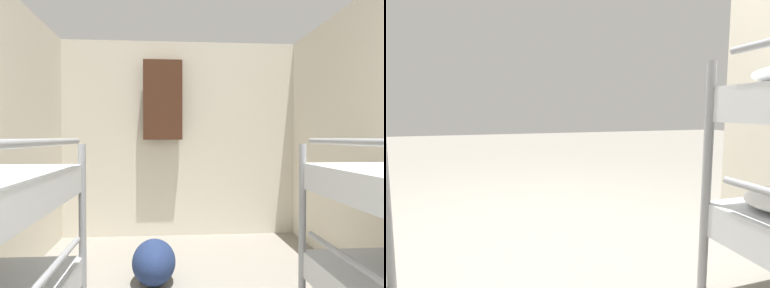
{
  "view_description": "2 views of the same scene",
  "coord_description": "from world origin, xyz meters",
  "views": [
    {
      "loc": [
        -0.19,
        0.33,
        1.16
      ],
      "look_at": [
        0.03,
        2.97,
        1.11
      ],
      "focal_mm": 32.0,
      "sensor_mm": 36.0,
      "label": 1
    },
    {
      "loc": [
        0.34,
        1.73,
        0.89
      ],
      "look_at": [
        -0.14,
        0.22,
        0.72
      ],
      "focal_mm": 28.0,
      "sensor_mm": 36.0,
      "label": 2
    }
  ],
  "objects": [
    {
      "name": "hanging_coat",
      "position": [
        -0.21,
        4.24,
        1.59
      ],
      "size": [
        0.44,
        0.12,
        0.9
      ],
      "color": "#472819"
    },
    {
      "name": "wall_back",
      "position": [
        0.0,
        4.39,
        1.14
      ],
      "size": [
        2.85,
        0.06,
        2.29
      ],
      "color": "beige",
      "rests_on": "ground_plane"
    },
    {
      "name": "duffel_bag",
      "position": [
        -0.27,
        3.04,
        0.17
      ],
      "size": [
        0.34,
        0.48,
        0.34
      ],
      "color": "navy",
      "rests_on": "ground_plane"
    }
  ]
}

